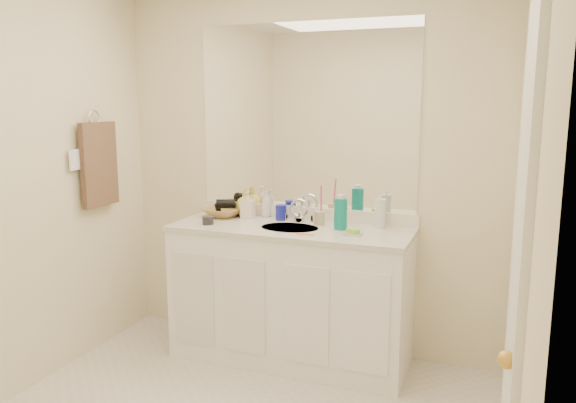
# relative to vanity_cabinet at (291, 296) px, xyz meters

# --- Properties ---
(wall_back) EXTENTS (2.60, 0.02, 2.40)m
(wall_back) POSITION_rel_vanity_cabinet_xyz_m (0.00, 0.28, 0.77)
(wall_back) COLOR #F9ECC3
(wall_back) RESTS_ON floor
(wall_right) EXTENTS (0.02, 2.60, 2.40)m
(wall_right) POSITION_rel_vanity_cabinet_xyz_m (1.30, -1.02, 0.77)
(wall_right) COLOR #F9ECC3
(wall_right) RESTS_ON floor
(vanity_cabinet) EXTENTS (1.50, 0.55, 0.85)m
(vanity_cabinet) POSITION_rel_vanity_cabinet_xyz_m (0.00, 0.00, 0.00)
(vanity_cabinet) COLOR white
(vanity_cabinet) RESTS_ON floor
(countertop) EXTENTS (1.52, 0.57, 0.03)m
(countertop) POSITION_rel_vanity_cabinet_xyz_m (0.00, 0.00, 0.44)
(countertop) COLOR silver
(countertop) RESTS_ON vanity_cabinet
(backsplash) EXTENTS (1.52, 0.03, 0.08)m
(backsplash) POSITION_rel_vanity_cabinet_xyz_m (0.00, 0.26, 0.50)
(backsplash) COLOR white
(backsplash) RESTS_ON countertop
(sink_basin) EXTENTS (0.37, 0.37, 0.02)m
(sink_basin) POSITION_rel_vanity_cabinet_xyz_m (0.00, -0.02, 0.44)
(sink_basin) COLOR #BBB5A4
(sink_basin) RESTS_ON countertop
(faucet) EXTENTS (0.02, 0.02, 0.11)m
(faucet) POSITION_rel_vanity_cabinet_xyz_m (0.00, 0.16, 0.51)
(faucet) COLOR silver
(faucet) RESTS_ON countertop
(mirror) EXTENTS (1.48, 0.01, 1.20)m
(mirror) POSITION_rel_vanity_cabinet_xyz_m (0.00, 0.27, 1.14)
(mirror) COLOR white
(mirror) RESTS_ON wall_back
(blue_mug) EXTENTS (0.09, 0.09, 0.10)m
(blue_mug) POSITION_rel_vanity_cabinet_xyz_m (-0.13, 0.17, 0.51)
(blue_mug) COLOR #1720A3
(blue_mug) RESTS_ON countertop
(tan_cup) EXTENTS (0.07, 0.07, 0.09)m
(tan_cup) POSITION_rel_vanity_cabinet_xyz_m (0.15, 0.11, 0.50)
(tan_cup) COLOR #C9B88E
(tan_cup) RESTS_ON countertop
(toothbrush) EXTENTS (0.02, 0.04, 0.21)m
(toothbrush) POSITION_rel_vanity_cabinet_xyz_m (0.16, 0.11, 0.60)
(toothbrush) COLOR #F34083
(toothbrush) RESTS_ON tan_cup
(mouthwash_bottle) EXTENTS (0.10, 0.10, 0.19)m
(mouthwash_bottle) POSITION_rel_vanity_cabinet_xyz_m (0.31, 0.05, 0.55)
(mouthwash_bottle) COLOR #0A8174
(mouthwash_bottle) RESTS_ON countertop
(clear_pump_bottle) EXTENTS (0.09, 0.09, 0.18)m
(clear_pump_bottle) POSITION_rel_vanity_cabinet_xyz_m (0.53, 0.17, 0.55)
(clear_pump_bottle) COLOR silver
(clear_pump_bottle) RESTS_ON countertop
(soap_dish) EXTENTS (0.10, 0.08, 0.01)m
(soap_dish) POSITION_rel_vanity_cabinet_xyz_m (0.42, -0.08, 0.46)
(soap_dish) COLOR silver
(soap_dish) RESTS_ON countertop
(green_soap) EXTENTS (0.08, 0.07, 0.02)m
(green_soap) POSITION_rel_vanity_cabinet_xyz_m (0.42, -0.08, 0.48)
(green_soap) COLOR #8DE137
(green_soap) RESTS_ON soap_dish
(orange_comb) EXTENTS (0.11, 0.03, 0.00)m
(orange_comb) POSITION_rel_vanity_cabinet_xyz_m (0.15, -0.17, 0.46)
(orange_comb) COLOR orange
(orange_comb) RESTS_ON countertop
(dark_jar) EXTENTS (0.09, 0.09, 0.05)m
(dark_jar) POSITION_rel_vanity_cabinet_xyz_m (-0.52, -0.12, 0.48)
(dark_jar) COLOR #232328
(dark_jar) RESTS_ON countertop
(soap_bottle_white) EXTENTS (0.07, 0.07, 0.17)m
(soap_bottle_white) POSITION_rel_vanity_cabinet_xyz_m (-0.27, 0.23, 0.54)
(soap_bottle_white) COLOR white
(soap_bottle_white) RESTS_ON countertop
(soap_bottle_cream) EXTENTS (0.09, 0.09, 0.18)m
(soap_bottle_cream) POSITION_rel_vanity_cabinet_xyz_m (-0.37, 0.15, 0.55)
(soap_bottle_cream) COLOR #FBE7CD
(soap_bottle_cream) RESTS_ON countertop
(soap_bottle_yellow) EXTENTS (0.19, 0.19, 0.19)m
(soap_bottle_yellow) POSITION_rel_vanity_cabinet_xyz_m (-0.41, 0.21, 0.55)
(soap_bottle_yellow) COLOR #D6C853
(soap_bottle_yellow) RESTS_ON countertop
(wicker_basket) EXTENTS (0.29, 0.29, 0.06)m
(wicker_basket) POSITION_rel_vanity_cabinet_xyz_m (-0.54, 0.13, 0.49)
(wicker_basket) COLOR #9F7740
(wicker_basket) RESTS_ON countertop
(hair_dryer) EXTENTS (0.14, 0.10, 0.06)m
(hair_dryer) POSITION_rel_vanity_cabinet_xyz_m (-0.52, 0.13, 0.54)
(hair_dryer) COLOR black
(hair_dryer) RESTS_ON wicker_basket
(towel_ring) EXTENTS (0.01, 0.11, 0.11)m
(towel_ring) POSITION_rel_vanity_cabinet_xyz_m (-1.27, -0.25, 1.12)
(towel_ring) COLOR silver
(towel_ring) RESTS_ON wall_left
(hand_towel) EXTENTS (0.04, 0.32, 0.55)m
(hand_towel) POSITION_rel_vanity_cabinet_xyz_m (-1.25, -0.25, 0.82)
(hand_towel) COLOR #3E2C21
(hand_towel) RESTS_ON towel_ring
(switch_plate) EXTENTS (0.01, 0.08, 0.13)m
(switch_plate) POSITION_rel_vanity_cabinet_xyz_m (-1.27, -0.45, 0.88)
(switch_plate) COLOR white
(switch_plate) RESTS_ON wall_left
(door) EXTENTS (0.02, 0.82, 2.00)m
(door) POSITION_rel_vanity_cabinet_xyz_m (1.29, -1.32, 0.57)
(door) COLOR white
(door) RESTS_ON floor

